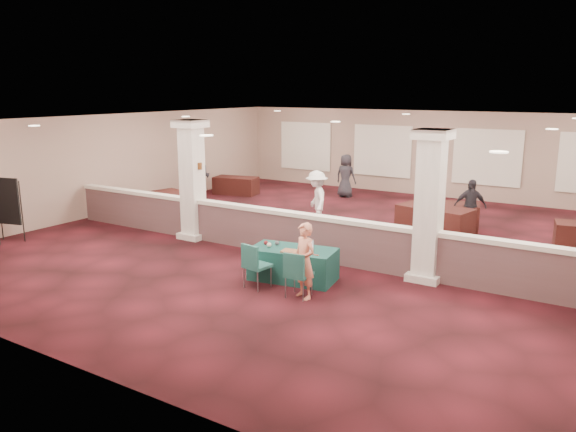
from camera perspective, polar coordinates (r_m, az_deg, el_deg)
The scene contains 31 objects.
ground at distance 14.88m, azimuth 4.61°, elevation -2.80°, with size 16.00×16.00×0.00m, color #421017.
wall_back at distance 21.89m, azimuth 14.46°, elevation 6.14°, with size 16.00×0.04×3.20m, color gray.
wall_front at distance 8.45m, azimuth -21.20°, elevation -4.59°, with size 16.00×0.04×3.20m, color gray.
wall_left at distance 19.50m, azimuth -16.73°, elevation 5.22°, with size 0.04×16.00×3.20m, color gray.
ceiling at distance 14.36m, azimuth 4.84°, elevation 9.59°, with size 16.00×16.00×0.02m, color white.
partition_wall at distance 13.47m, azimuth 1.70°, elevation -1.95°, with size 15.60×0.28×1.10m.
column_left at distance 15.27m, azimuth -9.70°, elevation 3.75°, with size 0.72×0.72×3.20m.
column_right at distance 12.03m, azimuth 14.17°, elevation 1.10°, with size 0.72×0.72×3.20m.
sconce_left at distance 15.41m, azimuth -10.53°, elevation 5.16°, with size 0.12×0.12×0.18m.
sconce_right at distance 15.04m, azimuth -8.95°, elevation 5.03°, with size 0.12×0.12×0.18m.
near_table at distance 12.00m, azimuth 0.53°, elevation -4.92°, with size 1.79×0.90×0.69m, color #0F3A33.
conf_chair_main at distance 10.90m, azimuth 0.90°, elevation -5.63°, with size 0.50×0.50×0.93m.
conf_chair_side at distance 11.44m, azimuth -3.44°, elevation -4.71°, with size 0.54×0.54×0.94m.
easel_board at distance 16.47m, azimuth -26.95°, elevation 1.31°, with size 1.01×0.59×1.75m.
woman at distance 10.86m, azimuth 1.67°, elevation -4.58°, with size 0.54×0.36×1.50m, color #E77D64.
far_table_front_left at distance 18.37m, azimuth -11.33°, elevation 1.18°, with size 1.82×0.91×0.74m, color black.
far_table_front_center at distance 16.12m, azimuth 14.66°, elevation -0.50°, with size 1.98×0.99×0.80m, color black.
far_table_back_left at distance 21.81m, azimuth -5.32°, elevation 3.10°, with size 1.65×0.82×0.67m, color black.
far_table_back_center at distance 16.98m, azimuth 15.68°, elevation 0.04°, with size 1.88×0.94×0.76m, color black.
attendee_a at distance 20.05m, azimuth -9.13°, elevation 3.92°, with size 0.91×0.51×1.90m, color black.
attendee_b at distance 16.20m, azimuth 2.92°, elevation 1.62°, with size 1.10×0.50×1.71m, color white.
attendee_c at distance 16.54m, azimuth 18.01°, elevation 0.93°, with size 0.90×0.43×1.54m, color black.
attendee_d at distance 21.18m, azimuth 5.89°, elevation 4.09°, with size 0.79×0.43×1.61m, color black.
laptop_base at distance 11.75m, azimuth 1.72°, elevation -3.51°, with size 0.31×0.22×0.02m, color silver.
laptop_screen at distance 11.82m, azimuth 1.91°, elevation -2.85°, with size 0.31×0.01×0.21m, color silver.
screen_glow at distance 11.82m, azimuth 1.90°, elevation -2.92°, with size 0.28×0.00×0.18m, color silver.
knitting at distance 11.67m, azimuth 0.30°, elevation -3.59°, with size 0.38×0.28×0.03m, color #BE5E1E.
yarn_cream at distance 12.00m, azimuth -1.93°, elevation -2.95°, with size 0.10×0.10×0.10m, color #EFE7C5.
yarn_red at distance 12.18m, azimuth -2.26°, elevation -2.73°, with size 0.09×0.09×0.09m, color #5F1316.
yarn_grey at distance 12.15m, azimuth -1.12°, elevation -2.76°, with size 0.10×0.10×0.10m, color #494A4E.
scissors at distance 11.45m, azimuth 2.87°, elevation -3.98°, with size 0.11×0.03×0.01m, color #AE2112.
Camera 1 is at (6.56, -12.75, 4.00)m, focal length 35.00 mm.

